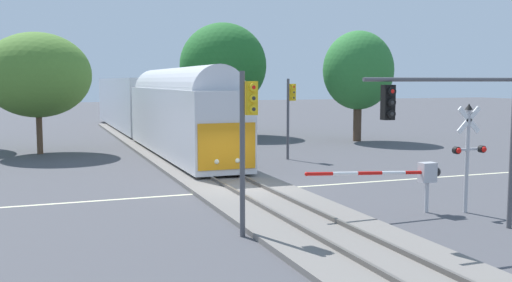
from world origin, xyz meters
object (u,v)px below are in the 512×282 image
oak_behind_train (37,75)px  elm_centre_background (223,66)px  crossing_signal_mast (468,146)px  traffic_signal_far_side (290,105)px  maple_right_background (358,71)px  crossing_gate_near (415,174)px  traffic_signal_near_right (472,111)px  traffic_signal_median (247,126)px  commuter_train (149,105)px

oak_behind_train → elm_centre_background: bearing=27.9°
oak_behind_train → crossing_signal_mast: bearing=-58.7°
crossing_signal_mast → oak_behind_train: (-14.16, 23.25, 2.67)m
traffic_signal_far_side → oak_behind_train: bearing=150.3°
traffic_signal_far_side → maple_right_background: maple_right_background is taller
crossing_gate_near → traffic_signal_near_right: (-0.03, -2.80, 2.36)m
crossing_gate_near → maple_right_background: bearing=64.3°
traffic_signal_far_side → traffic_signal_median: bearing=-118.0°
crossing_gate_near → maple_right_background: maple_right_background is taller
elm_centre_background → traffic_signal_far_side: bearing=-92.7°
crossing_gate_near → oak_behind_train: oak_behind_train is taller
crossing_signal_mast → traffic_signal_median: traffic_signal_median is taller
commuter_train → crossing_signal_mast: 29.66m
traffic_signal_median → oak_behind_train: 24.27m
traffic_signal_near_right → oak_behind_train: bearing=115.7°
crossing_gate_near → maple_right_background: (10.89, 22.63, 4.05)m
maple_right_background → commuter_train: bearing=158.9°
traffic_signal_median → elm_centre_background: bearing=74.0°
oak_behind_train → commuter_train: bearing=35.6°
crossing_signal_mast → traffic_signal_median: size_ratio=0.78×
traffic_signal_far_side → maple_right_background: 12.34m
traffic_signal_median → oak_behind_train: oak_behind_train is taller
elm_centre_background → commuter_train: bearing=-163.0°
elm_centre_background → oak_behind_train: (-14.78, -7.83, -0.90)m
commuter_train → traffic_signal_near_right: size_ratio=7.40×
traffic_signal_near_right → traffic_signal_median: size_ratio=1.18×
commuter_train → traffic_signal_median: bearing=-94.4°
crossing_gate_near → crossing_signal_mast: bearing=-16.0°
crossing_signal_mast → elm_centre_background: 31.29m
traffic_signal_far_side → elm_centre_background: bearing=87.3°
commuter_train → traffic_signal_far_side: commuter_train is taller
commuter_train → traffic_signal_far_side: bearing=-66.6°
commuter_train → crossing_gate_near: 28.85m
elm_centre_background → traffic_signal_near_right: bearing=-94.3°
traffic_signal_median → oak_behind_train: (-5.79, 23.51, 1.71)m
traffic_signal_near_right → crossing_gate_near: bearing=89.3°
commuter_train → crossing_signal_mast: (6.10, -29.02, -0.41)m
commuter_train → traffic_signal_median: size_ratio=8.75×
oak_behind_train → traffic_signal_far_side: bearing=-29.7°
traffic_signal_median → elm_centre_background: size_ratio=0.52×
commuter_train → maple_right_background: bearing=-21.1°
commuter_train → traffic_signal_near_right: 31.60m
traffic_signal_far_side → traffic_signal_near_right: (-1.74, -17.51, 0.55)m
traffic_signal_far_side → crossing_gate_near: bearing=-96.6°
crossing_signal_mast → maple_right_background: bearing=68.6°
crossing_gate_near → traffic_signal_far_side: traffic_signal_far_side is taller
commuter_train → oak_behind_train: bearing=-144.4°
commuter_train → crossing_gate_near: commuter_train is taller
commuter_train → crossing_signal_mast: commuter_train is taller
traffic_signal_near_right → elm_centre_background: size_ratio=0.62×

